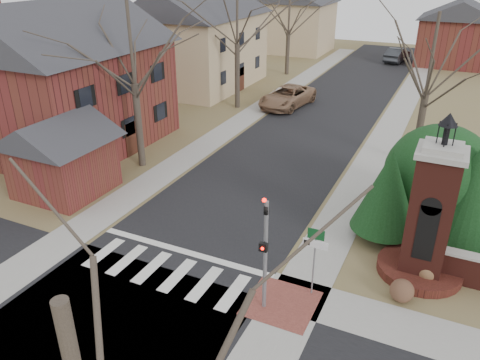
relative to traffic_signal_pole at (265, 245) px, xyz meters
The scene contains 27 objects.
ground 5.05m from the traffic_signal_pole, behind, with size 120.00×120.00×0.00m, color olive.
main_street 22.01m from the traffic_signal_pole, 101.35° to the left, with size 8.00×70.00×0.01m, color black.
cross_street 6.16m from the traffic_signal_pole, 140.28° to the right, with size 120.00×8.00×0.01m, color black.
crosswalk_zone 5.02m from the traffic_signal_pole, behind, with size 8.00×2.20×0.02m, color silver.
stop_bar 5.30m from the traffic_signal_pole, 158.11° to the left, with size 8.00×0.35×0.02m, color silver.
sidewalk_right_main 21.60m from the traffic_signal_pole, 87.59° to the left, with size 2.00×60.00×0.02m, color gray.
sidewalk_left 23.58m from the traffic_signal_pole, 113.91° to the left, with size 2.00×60.00×0.02m, color gray.
curb_apron 2.66m from the traffic_signal_pole, 40.52° to the left, with size 2.40×2.40×0.02m, color brown.
traffic_signal_pole is the anchor object (origin of this frame).
sign_post 2.02m from the traffic_signal_pole, 47.57° to the left, with size 0.90×0.07×2.75m.
brick_gate_monument 6.47m from the traffic_signal_pole, 43.24° to the left, with size 3.20×3.20×6.47m.
house_brick_left 19.81m from the traffic_signal_pole, 151.43° to the left, with size 9.80×11.80×9.42m.
house_stucco_left 31.92m from the traffic_signal_pole, 123.97° to the left, with size 9.80×12.80×9.28m.
garage_left 13.40m from the traffic_signal_pole, 163.01° to the left, with size 4.80×4.80×4.29m.
house_distant_left 50.18m from the traffic_signal_pole, 108.98° to the left, with size 10.80×8.80×8.53m.
house_distant_right 47.58m from the traffic_signal_pole, 85.55° to the left, with size 8.80×8.80×7.30m.
evergreen_near 7.06m from the traffic_signal_pole, 65.72° to the left, with size 2.80×2.80×4.10m.
evergreen_mid 9.83m from the traffic_signal_pole, 50.89° to the left, with size 3.40×3.40×4.70m.
evergreen_mass 10.09m from the traffic_signal_pole, 62.23° to the left, with size 4.80×4.80×4.80m, color black.
bare_tree_0 14.99m from the traffic_signal_pole, 143.29° to the left, with size 8.05×8.05×11.15m.
bare_tree_1 24.83m from the traffic_signal_pole, 117.81° to the left, with size 8.40×8.40×11.64m.
bare_tree_2 36.66m from the traffic_signal_pole, 108.92° to the left, with size 7.35×7.35×10.19m.
bare_tree_3 16.28m from the traffic_signal_pole, 78.28° to the left, with size 7.00×7.00×9.70m.
pickup_truck 24.66m from the traffic_signal_pole, 108.24° to the left, with size 2.75×5.96×1.66m, color #956F51.
distant_car 45.88m from the traffic_signal_pole, 92.97° to the left, with size 1.72×4.92×1.62m, color #313438.
dry_shrub_left 5.39m from the traffic_signal_pole, 29.44° to the left, with size 0.85×0.85×0.85m, color brown.
dry_shrub_right 6.77m from the traffic_signal_pole, 38.85° to the left, with size 0.88×0.88×0.88m, color brown.
Camera 1 is at (9.07, -11.45, 11.14)m, focal length 35.00 mm.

